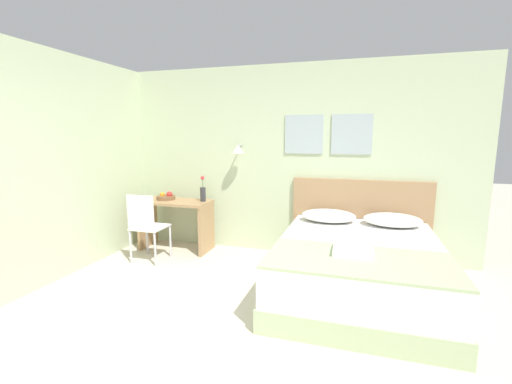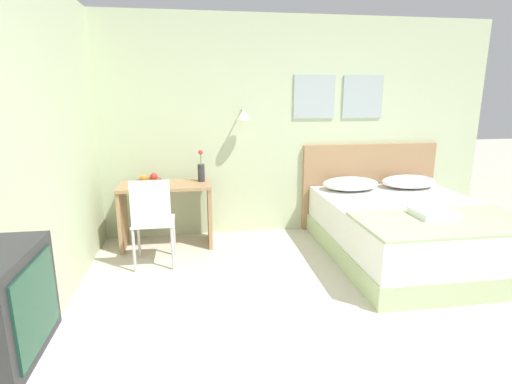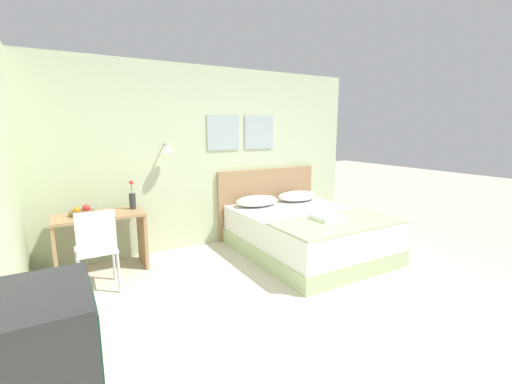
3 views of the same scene
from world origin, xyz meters
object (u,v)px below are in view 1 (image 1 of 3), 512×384
pillow_right (392,220)px  folded_towel_near_foot (353,250)px  pillow_left (328,216)px  desk_chair (145,223)px  flower_vase (203,192)px  bed (358,268)px  headboard (359,220)px  desk (176,216)px  fruit_bowl (166,197)px  throw_blanket (359,260)px

pillow_right → folded_towel_near_foot: size_ratio=1.93×
pillow_left → desk_chair: 2.40m
folded_towel_near_foot → flower_vase: size_ratio=0.96×
pillow_left → bed: bearing=-63.2°
headboard → flower_vase: size_ratio=4.81×
bed → desk: desk is taller
desk_chair → flower_vase: (0.51, 0.69, 0.32)m
bed → folded_towel_near_foot: bearing=-96.2°
fruit_bowl → headboard: bearing=5.5°
bed → fruit_bowl: (-2.78, 0.81, 0.49)m
pillow_left → folded_towel_near_foot: size_ratio=1.93×
pillow_right → throw_blanket: (-0.39, -1.37, -0.07)m
pillow_right → fruit_bowl: fruit_bowl is taller
desk → desk_chair: size_ratio=1.10×
desk → fruit_bowl: bearing=167.0°
headboard → flower_vase: (-2.19, -0.23, 0.32)m
headboard → throw_blanket: size_ratio=1.10×
pillow_left → throw_blanket: (0.39, -1.37, -0.07)m
pillow_right → folded_towel_near_foot: (-0.44, -1.23, -0.02)m
pillow_right → desk_chair: bearing=-168.9°
bed → desk_chair: 2.72m
throw_blanket → desk_chair: 2.81m
desk_chair → desk: bearing=81.0°
pillow_left → flower_vase: 1.82m
folded_towel_near_foot → pillow_left: bearing=105.3°
desk → flower_vase: size_ratio=2.76×
headboard → fruit_bowl: headboard is taller
pillow_left → flower_vase: bearing=177.5°
pillow_left → flower_vase: flower_vase is taller
bed → fruit_bowl: bearing=163.8°
folded_towel_near_foot → desk_chair: bearing=166.9°
bed → flower_vase: (-2.19, 0.84, 0.58)m
throw_blanket → desk_chair: desk_chair is taller
fruit_bowl → desk_chair: bearing=-83.1°
pillow_right → headboard: bearing=140.8°
pillow_right → desk: bearing=179.9°
headboard → throw_blanket: 1.69m
bed → pillow_right: bearing=63.2°
headboard → fruit_bowl: (-2.78, -0.27, 0.22)m
bed → headboard: size_ratio=1.17×
headboard → flower_vase: bearing=-173.9°
pillow_right → desk: (-2.99, 0.00, -0.16)m
folded_towel_near_foot → fruit_bowl: bearing=155.1°
flower_vase → desk: bearing=-169.8°
bed → desk_chair: bearing=176.7°
pillow_right → bed: bearing=-116.8°
pillow_left → desk: pillow_left is taller
bed → pillow_left: 0.93m
bed → throw_blanket: 0.68m
desk → desk_chair: desk_chair is taller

